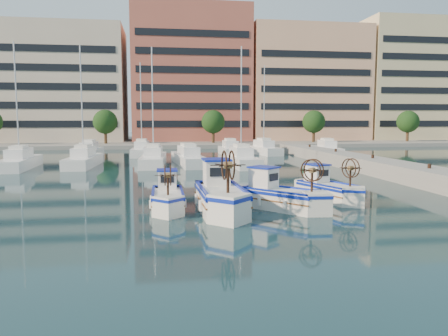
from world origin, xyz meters
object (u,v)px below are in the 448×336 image
Objects in this scene: fishing_boat_a at (168,196)px; fishing_boat_c at (280,195)px; fishing_boat_b at (220,194)px; fishing_boat_d at (327,188)px.

fishing_boat_c is at bearing -8.51° from fishing_boat_a.
fishing_boat_a is at bearing 156.72° from fishing_boat_b.
fishing_boat_c reaches higher than fishing_boat_d.
fishing_boat_b reaches higher than fishing_boat_d.
fishing_boat_b reaches higher than fishing_boat_c.
fishing_boat_b is 3.05m from fishing_boat_c.
fishing_boat_c is 3.81m from fishing_boat_d.
fishing_boat_a is 8.93m from fishing_boat_d.
fishing_boat_a is 0.76× the size of fishing_boat_b.
fishing_boat_c is at bearing -169.94° from fishing_boat_d.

